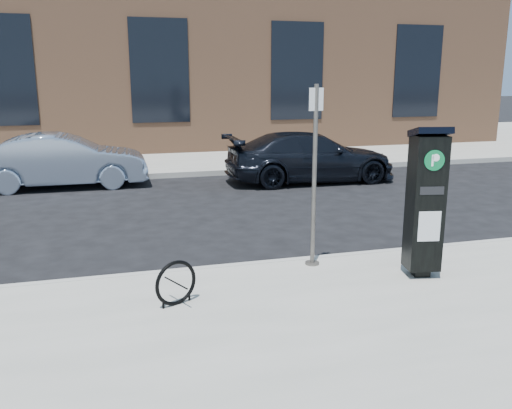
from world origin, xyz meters
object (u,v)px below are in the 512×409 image
object	(u,v)px
car_dark	(310,157)
bike_rack	(176,283)
car_silver	(63,161)
sign_pole	(314,178)
parking_kiosk	(425,201)

from	to	relation	value
car_dark	bike_rack	bearing A→B (deg)	149.54
car_silver	sign_pole	bearing A→B (deg)	-152.51
parking_kiosk	sign_pole	xyz separation A→B (m)	(-1.28, 0.82, 0.23)
sign_pole	car_dark	world-z (taller)	sign_pole
sign_pole	car_dark	xyz separation A→B (m)	(2.56, 6.74, -0.76)
sign_pole	bike_rack	world-z (taller)	sign_pole
parking_kiosk	car_dark	world-z (taller)	parking_kiosk
parking_kiosk	car_dark	xyz separation A→B (m)	(1.28, 7.55, -0.53)
car_silver	car_dark	distance (m)	6.54
parking_kiosk	car_dark	bearing A→B (deg)	91.18
bike_rack	car_dark	bearing A→B (deg)	33.84
bike_rack	car_dark	world-z (taller)	car_dark
sign_pole	car_silver	bearing A→B (deg)	102.25
bike_rack	car_silver	xyz separation A→B (m)	(-1.80, 8.61, 0.27)
car_silver	car_dark	size ratio (longest dim) A/B	0.91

